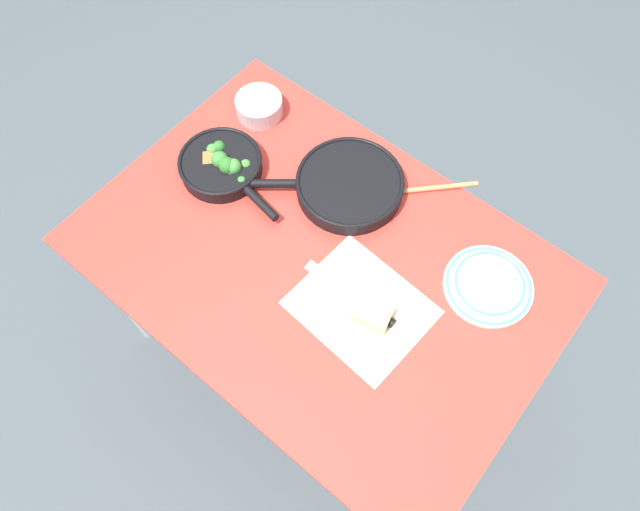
{
  "coord_description": "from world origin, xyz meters",
  "views": [
    {
      "loc": [
        0.43,
        -0.52,
        2.09
      ],
      "look_at": [
        0.0,
        0.0,
        0.78
      ],
      "focal_mm": 32.0,
      "sensor_mm": 36.0,
      "label": 1
    }
  ],
  "objects_px": {
    "grater_knife": "(362,302)",
    "dinner_plate_stack": "(489,285)",
    "wooden_spoon": "(403,191)",
    "skillet_eggs": "(349,185)",
    "cheese_block": "(372,315)",
    "prep_bowl_steel": "(259,106)",
    "skillet_broccoli": "(222,165)"
  },
  "relations": [
    {
      "from": "skillet_broccoli",
      "to": "skillet_eggs",
      "type": "xyz_separation_m",
      "value": [
        0.31,
        0.17,
        -0.0
      ]
    },
    {
      "from": "skillet_eggs",
      "to": "grater_knife",
      "type": "relative_size",
      "value": 1.36
    },
    {
      "from": "skillet_broccoli",
      "to": "wooden_spoon",
      "type": "bearing_deg",
      "value": 39.8
    },
    {
      "from": "wooden_spoon",
      "to": "prep_bowl_steel",
      "type": "distance_m",
      "value": 0.5
    },
    {
      "from": "wooden_spoon",
      "to": "skillet_eggs",
      "type": "bearing_deg",
      "value": -9.71
    },
    {
      "from": "grater_knife",
      "to": "prep_bowl_steel",
      "type": "height_order",
      "value": "prep_bowl_steel"
    },
    {
      "from": "skillet_broccoli",
      "to": "grater_knife",
      "type": "distance_m",
      "value": 0.56
    },
    {
      "from": "wooden_spoon",
      "to": "grater_knife",
      "type": "bearing_deg",
      "value": 62.53
    },
    {
      "from": "skillet_broccoli",
      "to": "grater_knife",
      "type": "bearing_deg",
      "value": 1.06
    },
    {
      "from": "grater_knife",
      "to": "skillet_broccoli",
      "type": "bearing_deg",
      "value": -8.24
    },
    {
      "from": "prep_bowl_steel",
      "to": "cheese_block",
      "type": "bearing_deg",
      "value": -25.62
    },
    {
      "from": "grater_knife",
      "to": "prep_bowl_steel",
      "type": "bearing_deg",
      "value": -26.63
    },
    {
      "from": "cheese_block",
      "to": "dinner_plate_stack",
      "type": "distance_m",
      "value": 0.31
    },
    {
      "from": "dinner_plate_stack",
      "to": "cheese_block",
      "type": "bearing_deg",
      "value": -125.0
    },
    {
      "from": "skillet_broccoli",
      "to": "prep_bowl_steel",
      "type": "xyz_separation_m",
      "value": [
        -0.06,
        0.23,
        -0.0
      ]
    },
    {
      "from": "wooden_spoon",
      "to": "skillet_broccoli",
      "type": "bearing_deg",
      "value": -14.84
    },
    {
      "from": "wooden_spoon",
      "to": "prep_bowl_steel",
      "type": "relative_size",
      "value": 1.88
    },
    {
      "from": "skillet_eggs",
      "to": "cheese_block",
      "type": "bearing_deg",
      "value": 97.21
    },
    {
      "from": "prep_bowl_steel",
      "to": "dinner_plate_stack",
      "type": "bearing_deg",
      "value": -4.03
    },
    {
      "from": "grater_knife",
      "to": "cheese_block",
      "type": "bearing_deg",
      "value": 158.34
    },
    {
      "from": "wooden_spoon",
      "to": "dinner_plate_stack",
      "type": "bearing_deg",
      "value": 117.61
    },
    {
      "from": "wooden_spoon",
      "to": "prep_bowl_steel",
      "type": "height_order",
      "value": "prep_bowl_steel"
    },
    {
      "from": "skillet_eggs",
      "to": "prep_bowl_steel",
      "type": "distance_m",
      "value": 0.38
    },
    {
      "from": "dinner_plate_stack",
      "to": "prep_bowl_steel",
      "type": "height_order",
      "value": "prep_bowl_steel"
    },
    {
      "from": "grater_knife",
      "to": "dinner_plate_stack",
      "type": "distance_m",
      "value": 0.33
    },
    {
      "from": "grater_knife",
      "to": "wooden_spoon",
      "type": "bearing_deg",
      "value": -72.13
    },
    {
      "from": "dinner_plate_stack",
      "to": "skillet_broccoli",
      "type": "bearing_deg",
      "value": -167.8
    },
    {
      "from": "wooden_spoon",
      "to": "cheese_block",
      "type": "bearing_deg",
      "value": 67.64
    },
    {
      "from": "skillet_eggs",
      "to": "grater_knife",
      "type": "bearing_deg",
      "value": 94.35
    },
    {
      "from": "wooden_spoon",
      "to": "prep_bowl_steel",
      "type": "xyz_separation_m",
      "value": [
        -0.5,
        -0.04,
        0.02
      ]
    },
    {
      "from": "wooden_spoon",
      "to": "dinner_plate_stack",
      "type": "distance_m",
      "value": 0.35
    },
    {
      "from": "grater_knife",
      "to": "dinner_plate_stack",
      "type": "xyz_separation_m",
      "value": [
        0.22,
        0.24,
        0.0
      ]
    }
  ]
}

